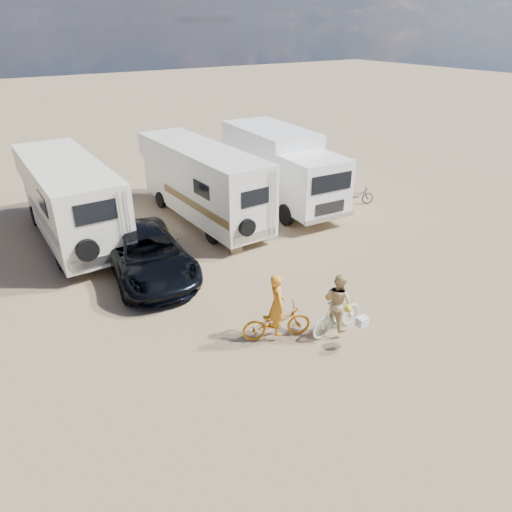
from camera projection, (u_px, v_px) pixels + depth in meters
ground at (293, 290)px, 14.55m from camera, size 140.00×140.00×0.00m
rv_main at (203, 184)px, 19.06m from camera, size 2.35×7.71×3.08m
rv_left at (70, 202)px, 17.29m from camera, size 2.38×7.57×3.02m
box_truck at (282, 169)px, 20.57m from camera, size 2.95×7.24×3.29m
dark_suv at (147, 254)px, 15.15m from camera, size 2.92×5.47×1.46m
bike_man at (276, 322)px, 12.17m from camera, size 1.95×1.23×0.97m
bike_woman at (337, 315)px, 12.37m from camera, size 1.77×0.60×1.05m
rider_man at (277, 310)px, 11.99m from camera, size 0.60×0.73×1.72m
rider_woman at (338, 307)px, 12.25m from camera, size 0.65×0.81×1.60m
bike_parked at (357, 195)px, 21.15m from camera, size 1.64×1.24×0.82m
cooler at (230, 232)px, 18.02m from camera, size 0.61×0.53×0.41m
crate at (235, 247)px, 16.87m from camera, size 0.52×0.52×0.35m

